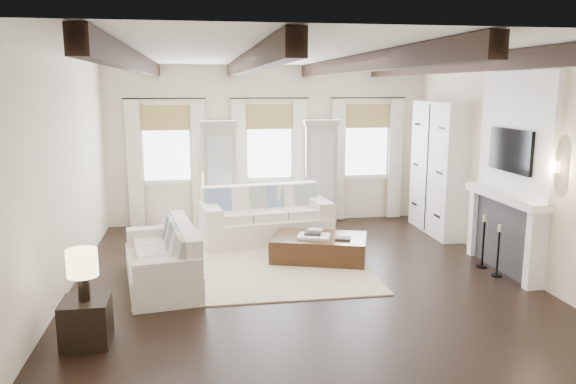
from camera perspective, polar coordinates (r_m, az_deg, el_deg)
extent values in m
plane|color=black|center=(8.24, 1.46, -9.04)|extent=(7.50, 7.50, 0.00)
cube|color=#EFE3C8|center=(11.52, -1.96, 4.80)|extent=(6.50, 0.04, 3.20)
cube|color=#EFE3C8|center=(4.29, 10.90, -5.44)|extent=(6.50, 0.04, 3.20)
cube|color=#EFE3C8|center=(7.92, -22.28, 1.32)|extent=(0.04, 7.50, 3.20)
cube|color=#EFE3C8|center=(9.03, 22.26, 2.38)|extent=(0.04, 7.50, 3.20)
cube|color=white|center=(7.77, 1.58, 13.79)|extent=(6.50, 7.50, 0.04)
cube|color=black|center=(7.66, -15.23, 12.57)|extent=(0.16, 7.40, 0.22)
cube|color=black|center=(7.66, -4.09, 12.91)|extent=(0.16, 7.40, 0.22)
cube|color=black|center=(7.93, 7.04, 12.78)|extent=(0.16, 7.40, 0.22)
cube|color=black|center=(8.45, 16.75, 12.28)|extent=(0.16, 7.40, 0.22)
cube|color=white|center=(11.41, -12.24, 4.76)|extent=(0.90, 0.03, 1.45)
cube|color=#9F8547|center=(11.31, -12.36, 7.40)|extent=(0.94, 0.04, 0.50)
cube|color=white|center=(11.40, -15.31, 2.70)|extent=(0.28, 0.08, 2.50)
cube|color=white|center=(11.34, -9.06, 2.90)|extent=(0.28, 0.08, 2.50)
cylinder|color=black|center=(11.25, -12.45, 9.27)|extent=(1.60, 0.02, 0.02)
cube|color=white|center=(11.49, -1.94, 5.03)|extent=(0.90, 0.03, 1.45)
cube|color=#9F8547|center=(11.39, -1.92, 7.66)|extent=(0.94, 0.04, 0.50)
cube|color=white|center=(11.37, -4.97, 3.01)|extent=(0.28, 0.08, 2.50)
cube|color=white|center=(11.53, 1.20, 3.15)|extent=(0.28, 0.08, 2.50)
cylinder|color=black|center=(11.32, -1.90, 9.52)|extent=(1.60, 0.02, 0.02)
cube|color=white|center=(11.92, 7.92, 5.14)|extent=(0.90, 0.03, 1.45)
cube|color=#9F8547|center=(11.82, 8.07, 7.67)|extent=(0.94, 0.04, 0.50)
cube|color=white|center=(11.70, 5.11, 3.23)|extent=(0.28, 0.08, 2.50)
cube|color=white|center=(12.06, 10.84, 3.30)|extent=(0.28, 0.08, 2.50)
cylinder|color=black|center=(11.76, 8.19, 9.46)|extent=(1.60, 0.02, 0.02)
cube|color=#A49E91|center=(11.30, -6.96, 1.54)|extent=(0.64, 0.38, 2.00)
cube|color=#B2B7BA|center=(11.08, -6.94, 2.14)|extent=(0.48, 0.02, 1.40)
cube|color=#A49E91|center=(11.18, -7.09, 6.91)|extent=(0.70, 0.42, 0.12)
cube|color=#A49E91|center=(11.56, 3.25, 1.81)|extent=(0.64, 0.38, 2.00)
cube|color=#B2B7BA|center=(11.34, 3.47, 2.40)|extent=(0.48, 0.02, 1.40)
cube|color=#A49E91|center=(11.44, 3.30, 7.06)|extent=(0.70, 0.42, 0.12)
cube|color=#2A2A2C|center=(9.18, 21.32, -4.12)|extent=(0.18, 1.50, 1.10)
cube|color=black|center=(9.20, 21.09, -5.04)|extent=(0.10, 0.90, 0.70)
cube|color=white|center=(8.49, 23.87, -5.48)|extent=(0.26, 0.14, 1.10)
cube|color=white|center=(9.85, 18.72, -2.97)|extent=(0.26, 0.14, 1.10)
cube|color=white|center=(9.01, 21.19, -0.40)|extent=(0.32, 1.90, 0.12)
cube|color=white|center=(8.95, 22.21, 5.55)|extent=(0.10, 1.90, 1.80)
cube|color=black|center=(8.94, 21.71, 3.96)|extent=(0.07, 1.10, 0.64)
cylinder|color=#FFD899|center=(8.08, 25.57, 2.32)|extent=(0.10, 0.10, 0.14)
cube|color=silver|center=(11.04, 14.93, 2.36)|extent=(0.40, 1.70, 2.50)
cube|color=black|center=(10.96, 13.93, 2.34)|extent=(0.01, 0.02, 2.40)
cube|color=beige|center=(9.61, -3.82, -6.10)|extent=(3.45, 4.61, 0.02)
cube|color=white|center=(10.24, -2.26, -3.80)|extent=(2.42, 1.35, 0.44)
cube|color=white|center=(10.51, -2.84, -0.68)|extent=(2.20, 0.54, 0.55)
cube|color=white|center=(9.95, -7.89, -2.18)|extent=(0.42, 1.02, 0.28)
cube|color=white|center=(10.45, 3.08, -1.48)|extent=(0.42, 1.02, 0.28)
cube|color=white|center=(9.98, -5.72, -2.49)|extent=(0.70, 0.74, 0.15)
cube|color=white|center=(10.12, -2.19, -2.26)|extent=(0.70, 0.74, 0.15)
cube|color=white|center=(10.30, 1.23, -2.03)|extent=(0.70, 0.74, 0.15)
cube|color=slate|center=(10.15, -7.07, -0.96)|extent=(0.49, 0.30, 0.48)
cube|color=silver|center=(10.21, -5.26, -0.85)|extent=(0.49, 0.30, 0.48)
cube|color=#B9B09C|center=(10.28, -3.47, -0.75)|extent=(0.49, 0.30, 0.48)
cube|color=slate|center=(10.37, -1.70, -0.64)|extent=(0.49, 0.30, 0.48)
cube|color=silver|center=(10.46, 0.03, -0.54)|extent=(0.49, 0.30, 0.48)
cube|color=#B9B09C|center=(10.56, 1.74, -0.43)|extent=(0.49, 0.30, 0.48)
cube|color=white|center=(8.24, -12.72, -7.91)|extent=(1.20, 2.11, 0.38)
cube|color=white|center=(8.15, -10.41, -4.87)|extent=(0.49, 1.91, 0.48)
cube|color=white|center=(8.98, -13.33, -4.28)|extent=(0.88, 0.37, 0.25)
cube|color=white|center=(7.31, -12.18, -7.69)|extent=(0.88, 0.37, 0.25)
cube|color=white|center=(8.68, -13.45, -5.19)|extent=(0.65, 0.61, 0.13)
cube|color=white|center=(8.16, -13.13, -6.22)|extent=(0.65, 0.61, 0.13)
cube|color=white|center=(7.63, -12.77, -7.38)|extent=(0.65, 0.61, 0.13)
cube|color=slate|center=(8.81, -12.08, -3.56)|extent=(0.27, 0.43, 0.42)
cube|color=silver|center=(8.53, -11.88, -4.02)|extent=(0.27, 0.43, 0.42)
cube|color=#B9B09C|center=(8.26, -11.66, -4.50)|extent=(0.27, 0.43, 0.42)
cube|color=slate|center=(7.98, -11.43, -5.02)|extent=(0.27, 0.43, 0.42)
cube|color=silver|center=(7.71, -11.18, -5.57)|extent=(0.27, 0.43, 0.42)
cube|color=#B9B09C|center=(7.44, -10.92, -6.17)|extent=(0.27, 0.43, 0.42)
cube|color=black|center=(9.16, 3.20, -5.71)|extent=(1.71, 1.36, 0.39)
cube|color=white|center=(9.03, 2.65, -4.52)|extent=(0.59, 0.52, 0.04)
cube|color=#262628|center=(9.07, 2.55, -4.20)|extent=(0.31, 0.27, 0.04)
cube|color=beige|center=(9.13, 2.79, -3.86)|extent=(0.26, 0.23, 0.03)
cube|color=#262628|center=(8.95, 5.59, -4.73)|extent=(0.28, 0.25, 0.03)
cube|color=black|center=(6.65, -19.82, -12.31)|extent=(0.50, 0.50, 0.50)
cylinder|color=black|center=(6.51, -20.03, -9.15)|extent=(0.13, 0.13, 0.27)
cylinder|color=#F9D89E|center=(6.43, -20.20, -6.77)|extent=(0.33, 0.33, 0.29)
cube|color=black|center=(11.57, -7.96, -1.98)|extent=(0.35, 0.35, 0.53)
cylinder|color=black|center=(11.49, -8.01, -0.05)|extent=(0.12, 0.12, 0.26)
cylinder|color=#F9D89E|center=(11.44, -8.05, 1.30)|extent=(0.32, 0.32, 0.28)
cylinder|color=black|center=(9.00, 20.42, -7.94)|extent=(0.16, 0.16, 0.02)
cylinder|color=black|center=(8.90, 20.56, -5.87)|extent=(0.03, 0.03, 0.69)
cylinder|color=beige|center=(8.80, 20.72, -3.45)|extent=(0.06, 0.06, 0.10)
cylinder|color=black|center=(9.36, 19.09, -7.12)|extent=(0.17, 0.17, 0.02)
cylinder|color=black|center=(9.26, 19.22, -5.00)|extent=(0.03, 0.03, 0.74)
cylinder|color=beige|center=(9.17, 19.38, -2.51)|extent=(0.06, 0.06, 0.11)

